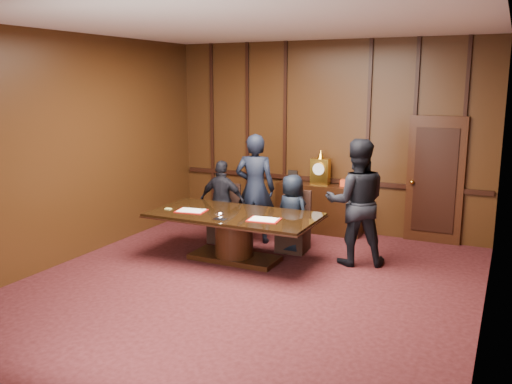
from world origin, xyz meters
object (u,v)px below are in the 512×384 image
conference_table (234,229)px  witness_right (356,202)px  signatory_left (222,202)px  witness_left (255,189)px  sideboard (320,206)px  signatory_right (292,214)px

conference_table → witness_right: size_ratio=1.35×
signatory_left → witness_left: witness_left is taller
witness_left → witness_right: bearing=155.1°
signatory_left → witness_left: 0.61m
conference_table → witness_right: witness_right is taller
sideboard → witness_right: bearing=-53.8°
witness_right → witness_left: bearing=-33.2°
sideboard → witness_right: size_ratio=0.83×
sideboard → signatory_right: (-0.01, -1.36, 0.16)m
conference_table → signatory_left: size_ratio=1.82×
signatory_right → witness_right: size_ratio=0.67×
sideboard → conference_table: size_ratio=0.61×
conference_table → signatory_right: (0.65, 0.80, 0.14)m
signatory_right → witness_left: size_ratio=0.68×
signatory_left → signatory_right: (1.30, 0.00, -0.07)m
signatory_right → witness_right: (1.09, -0.12, 0.32)m
signatory_left → witness_left: bearing=-157.4°
sideboard → signatory_right: sideboard is taller
sideboard → signatory_right: size_ratio=1.24×
witness_left → witness_right: size_ratio=0.98×
signatory_right → witness_left: (-0.79, 0.25, 0.30)m
conference_table → signatory_left: (-0.65, 0.80, 0.21)m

